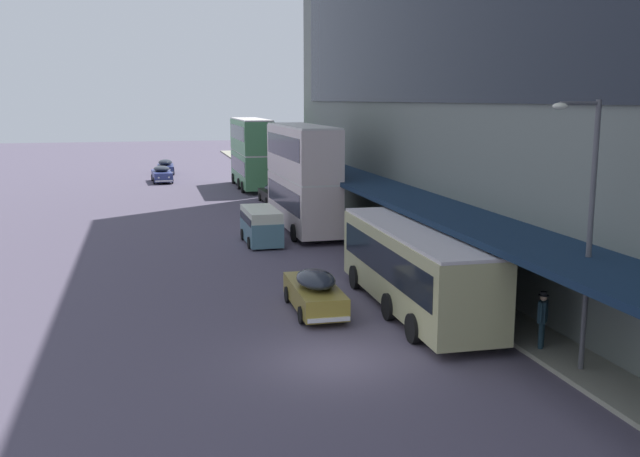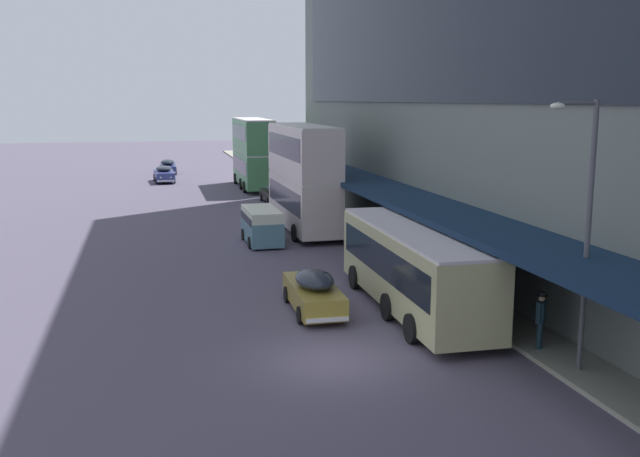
{
  "view_description": "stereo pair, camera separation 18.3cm",
  "coord_description": "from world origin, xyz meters",
  "px_view_note": "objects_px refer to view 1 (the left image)",
  "views": [
    {
      "loc": [
        -5.47,
        -20.24,
        7.99
      ],
      "look_at": [
        2.6,
        12.4,
        1.86
      ],
      "focal_mm": 40.0,
      "sensor_mm": 36.0,
      "label": 1
    },
    {
      "loc": [
        -5.3,
        -20.28,
        7.99
      ],
      "look_at": [
        2.6,
        12.4,
        1.86
      ],
      "focal_mm": 40.0,
      "sensor_mm": 36.0,
      "label": 2
    }
  ],
  "objects_px": {
    "transit_bus_kerbside_front": "(302,175)",
    "fire_hydrant": "(389,244)",
    "vw_van": "(261,224)",
    "sedan_far_back": "(165,167)",
    "sedan_oncoming_rear": "(162,174)",
    "sedan_oncoming_front": "(275,193)",
    "pedestrian_at_kerb": "(542,317)",
    "sedan_second_near": "(315,291)",
    "transit_bus_kerbside_far": "(414,264)",
    "street_lamp": "(586,219)",
    "transit_bus_kerbside_rear": "(251,151)"
  },
  "relations": [
    {
      "from": "transit_bus_kerbside_rear",
      "to": "pedestrian_at_kerb",
      "type": "distance_m",
      "value": 44.78
    },
    {
      "from": "pedestrian_at_kerb",
      "to": "street_lamp",
      "type": "bearing_deg",
      "value": -88.97
    },
    {
      "from": "vw_van",
      "to": "sedan_second_near",
      "type": "bearing_deg",
      "value": -90.54
    },
    {
      "from": "sedan_oncoming_front",
      "to": "fire_hydrant",
      "type": "height_order",
      "value": "sedan_oncoming_front"
    },
    {
      "from": "sedan_oncoming_front",
      "to": "pedestrian_at_kerb",
      "type": "height_order",
      "value": "pedestrian_at_kerb"
    },
    {
      "from": "sedan_second_near",
      "to": "fire_hydrant",
      "type": "height_order",
      "value": "sedan_second_near"
    },
    {
      "from": "sedan_oncoming_rear",
      "to": "transit_bus_kerbside_far",
      "type": "bearing_deg",
      "value": -80.03
    },
    {
      "from": "vw_van",
      "to": "fire_hydrant",
      "type": "distance_m",
      "value": 7.49
    },
    {
      "from": "sedan_far_back",
      "to": "street_lamp",
      "type": "distance_m",
      "value": 61.95
    },
    {
      "from": "sedan_oncoming_front",
      "to": "vw_van",
      "type": "xyz_separation_m",
      "value": [
        -3.56,
        -15.17,
        0.35
      ]
    },
    {
      "from": "transit_bus_kerbside_far",
      "to": "pedestrian_at_kerb",
      "type": "distance_m",
      "value": 5.72
    },
    {
      "from": "sedan_far_back",
      "to": "fire_hydrant",
      "type": "xyz_separation_m",
      "value": [
        10.1,
        -43.86,
        -0.27
      ]
    },
    {
      "from": "transit_bus_kerbside_far",
      "to": "sedan_oncoming_front",
      "type": "xyz_separation_m",
      "value": [
        0.02,
        29.56,
        -1.09
      ]
    },
    {
      "from": "sedan_second_near",
      "to": "sedan_far_back",
      "type": "bearing_deg",
      "value": 94.16
    },
    {
      "from": "sedan_oncoming_rear",
      "to": "fire_hydrant",
      "type": "relative_size",
      "value": 6.93
    },
    {
      "from": "sedan_oncoming_front",
      "to": "fire_hydrant",
      "type": "relative_size",
      "value": 6.59
    },
    {
      "from": "transit_bus_kerbside_far",
      "to": "sedan_oncoming_rear",
      "type": "xyz_separation_m",
      "value": [
        -8.11,
        46.18,
        -1.06
      ]
    },
    {
      "from": "transit_bus_kerbside_rear",
      "to": "fire_hydrant",
      "type": "height_order",
      "value": "transit_bus_kerbside_rear"
    },
    {
      "from": "transit_bus_kerbside_rear",
      "to": "fire_hydrant",
      "type": "relative_size",
      "value": 15.28
    },
    {
      "from": "sedan_oncoming_rear",
      "to": "pedestrian_at_kerb",
      "type": "distance_m",
      "value": 52.41
    },
    {
      "from": "transit_bus_kerbside_front",
      "to": "fire_hydrant",
      "type": "relative_size",
      "value": 14.49
    },
    {
      "from": "transit_bus_kerbside_front",
      "to": "vw_van",
      "type": "xyz_separation_m",
      "value": [
        -3.06,
        -3.06,
        -2.37
      ]
    },
    {
      "from": "sedan_far_back",
      "to": "street_lamp",
      "type": "height_order",
      "value": "street_lamp"
    },
    {
      "from": "transit_bus_kerbside_front",
      "to": "sedan_oncoming_rear",
      "type": "xyz_separation_m",
      "value": [
        -7.64,
        28.73,
        -2.69
      ]
    },
    {
      "from": "transit_bus_kerbside_far",
      "to": "pedestrian_at_kerb",
      "type": "height_order",
      "value": "transit_bus_kerbside_far"
    },
    {
      "from": "sedan_oncoming_rear",
      "to": "sedan_oncoming_front",
      "type": "bearing_deg",
      "value": -63.91
    },
    {
      "from": "street_lamp",
      "to": "sedan_second_near",
      "type": "bearing_deg",
      "value": 127.16
    },
    {
      "from": "fire_hydrant",
      "to": "transit_bus_kerbside_rear",
      "type": "bearing_deg",
      "value": 95.62
    },
    {
      "from": "pedestrian_at_kerb",
      "to": "street_lamp",
      "type": "relative_size",
      "value": 0.24
    },
    {
      "from": "transit_bus_kerbside_far",
      "to": "sedan_second_near",
      "type": "bearing_deg",
      "value": 166.61
    },
    {
      "from": "transit_bus_kerbside_rear",
      "to": "pedestrian_at_kerb",
      "type": "xyz_separation_m",
      "value": [
        2.63,
        -44.65,
        -2.18
      ]
    },
    {
      "from": "sedan_oncoming_rear",
      "to": "transit_bus_kerbside_rear",
      "type": "bearing_deg",
      "value": -40.69
    },
    {
      "from": "transit_bus_kerbside_far",
      "to": "street_lamp",
      "type": "bearing_deg",
      "value": -71.55
    },
    {
      "from": "sedan_far_back",
      "to": "sedan_second_near",
      "type": "bearing_deg",
      "value": -85.84
    },
    {
      "from": "fire_hydrant",
      "to": "sedan_oncoming_front",
      "type": "bearing_deg",
      "value": 97.49
    },
    {
      "from": "transit_bus_kerbside_front",
      "to": "pedestrian_at_kerb",
      "type": "height_order",
      "value": "transit_bus_kerbside_front"
    },
    {
      "from": "street_lamp",
      "to": "transit_bus_kerbside_rear",
      "type": "bearing_deg",
      "value": 93.28
    },
    {
      "from": "transit_bus_kerbside_far",
      "to": "street_lamp",
      "type": "xyz_separation_m",
      "value": [
        2.36,
        -7.07,
        2.8
      ]
    },
    {
      "from": "sedan_oncoming_front",
      "to": "vw_van",
      "type": "height_order",
      "value": "vw_van"
    },
    {
      "from": "transit_bus_kerbside_rear",
      "to": "vw_van",
      "type": "xyz_separation_m",
      "value": [
        -3.23,
        -25.08,
        -2.26
      ]
    },
    {
      "from": "sedan_second_near",
      "to": "transit_bus_kerbside_far",
      "type": "bearing_deg",
      "value": -13.39
    },
    {
      "from": "transit_bus_kerbside_rear",
      "to": "sedan_far_back",
      "type": "relative_size",
      "value": 2.35
    },
    {
      "from": "sedan_far_back",
      "to": "pedestrian_at_kerb",
      "type": "distance_m",
      "value": 59.97
    },
    {
      "from": "transit_bus_kerbside_rear",
      "to": "sedan_second_near",
      "type": "height_order",
      "value": "transit_bus_kerbside_rear"
    },
    {
      "from": "sedan_far_back",
      "to": "fire_hydrant",
      "type": "bearing_deg",
      "value": -77.03
    },
    {
      "from": "sedan_far_back",
      "to": "sedan_oncoming_front",
      "type": "relative_size",
      "value": 0.99
    },
    {
      "from": "sedan_second_near",
      "to": "sedan_oncoming_rear",
      "type": "relative_size",
      "value": 0.99
    },
    {
      "from": "sedan_far_back",
      "to": "sedan_oncoming_rear",
      "type": "relative_size",
      "value": 0.94
    },
    {
      "from": "sedan_oncoming_front",
      "to": "sedan_far_back",
      "type": "bearing_deg",
      "value": 107.17
    },
    {
      "from": "sedan_second_near",
      "to": "sedan_oncoming_front",
      "type": "bearing_deg",
      "value": 82.68
    }
  ]
}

